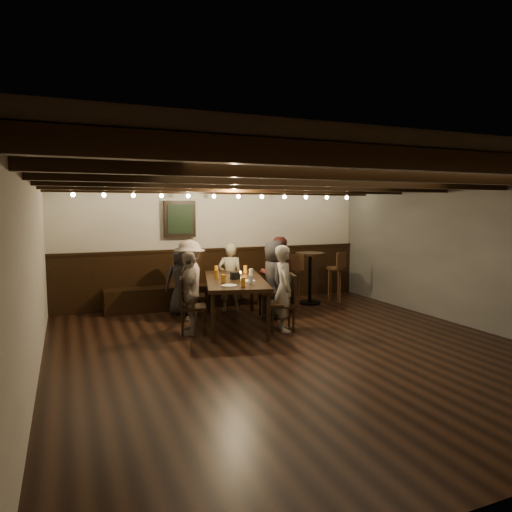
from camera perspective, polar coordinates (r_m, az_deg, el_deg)
name	(u,v)px	position (r m, az deg, el deg)	size (l,w,h in m)	color
room	(224,258)	(8.21, -4.06, -0.24)	(7.00, 7.00, 7.00)	black
dining_table	(235,283)	(7.65, -2.65, -3.34)	(1.45, 2.27, 0.79)	black
chair_left_near	(192,305)	(8.14, -7.99, -6.04)	(0.50, 0.50, 0.89)	black
chair_left_far	(192,317)	(7.27, -8.02, -7.52)	(0.50, 0.50, 0.89)	black
chair_right_near	(273,301)	(8.26, 2.09, -5.62)	(0.55, 0.55, 0.99)	black
chair_right_far	(282,313)	(7.40, 3.28, -7.18)	(0.51, 0.51, 0.91)	black
person_bench_left	(182,281)	(8.52, -9.24, -3.06)	(0.62, 0.40, 1.26)	#232325
person_bench_centre	(230,277)	(8.69, -3.27, -2.69)	(0.48, 0.31, 1.30)	gray
person_bench_right	(278,274)	(8.65, 2.77, -2.31)	(0.69, 0.54, 1.43)	#5A201E
person_left_near	(190,280)	(8.07, -8.26, -3.02)	(0.91, 0.53, 1.42)	gray
person_left_far	(190,293)	(7.19, -8.31, -4.57)	(0.77, 0.32, 1.31)	gray
person_right_near	(274,279)	(8.19, 2.31, -2.90)	(0.68, 0.44, 1.39)	black
person_right_far	(284,288)	(7.32, 3.54, -4.04)	(0.50, 0.33, 1.38)	#9D9585
pint_a	(216,269)	(8.30, -5.01, -1.68)	(0.07, 0.07, 0.14)	#BF7219
pint_b	(245,269)	(8.29, -1.33, -1.66)	(0.07, 0.07, 0.14)	#BF7219
pint_c	(217,274)	(7.71, -4.95, -2.27)	(0.07, 0.07, 0.14)	#BF7219
pint_d	(251,273)	(7.86, -0.60, -2.09)	(0.07, 0.07, 0.14)	silver
pint_e	(223,279)	(7.17, -4.09, -2.89)	(0.07, 0.07, 0.14)	#BF7219
pint_f	(251,279)	(7.11, -0.65, -2.95)	(0.07, 0.07, 0.14)	silver
pint_g	(243,282)	(6.84, -1.64, -3.30)	(0.07, 0.07, 0.14)	#BF7219
plate_near	(229,286)	(6.94, -3.37, -3.71)	(0.24, 0.24, 0.01)	white
plate_far	(248,281)	(7.36, -1.05, -3.13)	(0.24, 0.24, 0.01)	white
condiment_caddy	(235,276)	(7.58, -2.62, -2.47)	(0.15, 0.10, 0.12)	black
candle	(240,275)	(7.94, -1.98, -2.34)	(0.05, 0.05, 0.05)	beige
high_top_table	(310,270)	(9.41, 6.77, -1.78)	(0.60, 0.60, 1.06)	black
bar_stool_left	(293,288)	(9.04, 4.62, -3.98)	(0.34, 0.35, 1.07)	#361C11
bar_stool_right	(335,284)	(9.58, 9.83, -3.49)	(0.37, 0.38, 1.07)	#361C11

